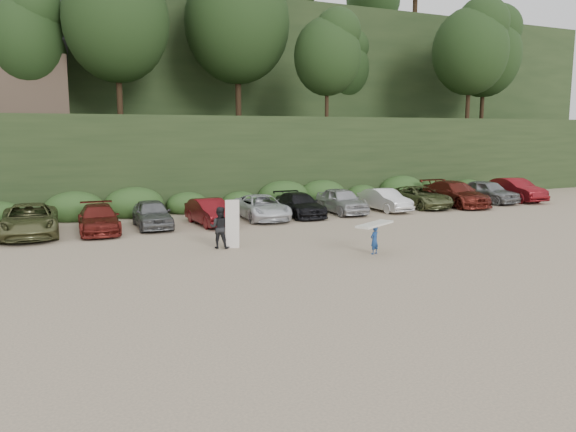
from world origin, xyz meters
TOP-DOWN VIEW (x-y plane):
  - ground at (0.00, 0.00)m, footprint 120.00×120.00m
  - hillside_backdrop at (-0.26, 35.93)m, footprint 90.00×41.50m
  - parked_cars at (3.00, 10.13)m, footprint 39.33×6.03m
  - child_surfer at (1.85, -0.27)m, footprint 2.20×1.53m
  - adult_surfer at (-3.50, 3.56)m, footprint 1.35×1.07m

SIDE VIEW (x-z plane):
  - ground at x=0.00m, z-range 0.00..0.00m
  - parked_cars at x=3.00m, z-range -0.07..1.57m
  - child_surfer at x=1.85m, z-range 0.23..1.53m
  - adult_surfer at x=-3.50m, z-range -0.15..1.99m
  - hillside_backdrop at x=-0.26m, z-range -2.78..25.22m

